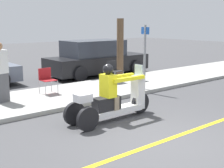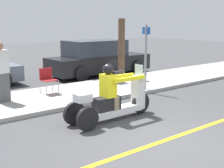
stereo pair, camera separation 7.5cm
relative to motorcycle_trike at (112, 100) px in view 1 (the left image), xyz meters
name	(u,v)px [view 1 (the left image)]	position (x,y,z in m)	size (l,w,h in m)	color
ground_plane	(161,142)	(-0.13, -1.75, -0.51)	(60.00, 60.00, 0.00)	#424244
lane_stripe	(165,140)	(0.00, -1.75, -0.51)	(24.00, 0.12, 0.01)	gold
sidewalk_strip	(52,97)	(-0.13, 2.85, -0.45)	(28.00, 2.80, 0.12)	#9E9E99
motorcycle_trike	(112,100)	(0.00, 0.00, 0.00)	(2.47, 0.65, 1.43)	black
spectator_with_child	(0,74)	(-1.63, 3.06, 0.44)	(0.46, 0.34, 1.74)	#515156
folding_chair_curbside	(114,69)	(2.80, 3.33, 0.11)	(0.47, 0.47, 0.82)	#A5A8AD
folding_chair_set_back	(47,78)	(-0.08, 3.24, 0.11)	(0.46, 0.46, 0.82)	#A5A8AD
parked_car_lot_left	(97,59)	(3.72, 5.66, 0.24)	(4.82, 1.97, 1.60)	black
tree_trunk	(120,48)	(3.67, 3.95, 0.82)	(0.28, 0.28, 2.43)	brown
street_sign	(145,55)	(2.83, 1.70, 0.80)	(0.08, 0.36, 2.20)	gray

